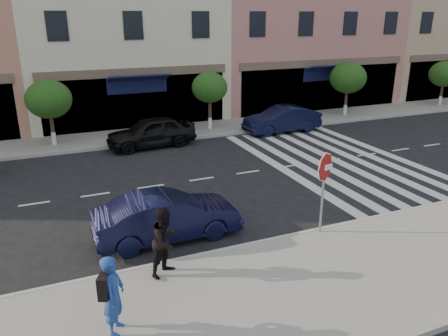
# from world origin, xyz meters

# --- Properties ---
(ground) EXTENTS (120.00, 120.00, 0.00)m
(ground) POSITION_xyz_m (0.00, 0.00, 0.00)
(ground) COLOR black
(ground) RESTS_ON ground
(sidewalk_near) EXTENTS (60.00, 4.50, 0.15)m
(sidewalk_near) POSITION_xyz_m (0.00, -3.75, 0.07)
(sidewalk_near) COLOR gray
(sidewalk_near) RESTS_ON ground
(sidewalk_far) EXTENTS (60.00, 3.00, 0.15)m
(sidewalk_far) POSITION_xyz_m (0.00, 11.00, 0.07)
(sidewalk_far) COLOR gray
(sidewalk_far) RESTS_ON ground
(building_centre) EXTENTS (11.00, 9.00, 11.00)m
(building_centre) POSITION_xyz_m (-0.50, 17.00, 5.50)
(building_centre) COLOR beige
(building_centre) RESTS_ON ground
(building_east_mid) EXTENTS (13.00, 9.00, 13.00)m
(building_east_mid) POSITION_xyz_m (11.50, 17.00, 6.50)
(building_east_mid) COLOR #BA746E
(building_east_mid) RESTS_ON ground
(building_east_far) EXTENTS (12.00, 9.00, 12.00)m
(building_east_far) POSITION_xyz_m (24.00, 17.00, 6.00)
(building_east_far) COLOR tan
(building_east_far) RESTS_ON ground
(street_tree_wb) EXTENTS (2.10, 2.10, 3.06)m
(street_tree_wb) POSITION_xyz_m (-5.00, 10.80, 2.31)
(street_tree_wb) COLOR #473323
(street_tree_wb) RESTS_ON sidewalk_far
(street_tree_c) EXTENTS (1.90, 1.90, 3.04)m
(street_tree_c) POSITION_xyz_m (3.00, 10.80, 2.36)
(street_tree_c) COLOR #473323
(street_tree_c) RESTS_ON sidewalk_far
(street_tree_ea) EXTENTS (2.20, 2.20, 3.19)m
(street_tree_ea) POSITION_xyz_m (12.00, 10.80, 2.39)
(street_tree_ea) COLOR #473323
(street_tree_ea) RESTS_ON sidewalk_far
(street_tree_eb) EXTENTS (2.00, 2.00, 2.94)m
(street_tree_eb) POSITION_xyz_m (20.00, 10.80, 2.22)
(street_tree_eb) COLOR #473323
(street_tree_eb) RESTS_ON sidewalk_far
(stop_sign) EXTENTS (0.84, 0.15, 2.38)m
(stop_sign) POSITION_xyz_m (1.53, -1.67, 1.89)
(stop_sign) COLOR gray
(stop_sign) RESTS_ON sidewalk_near
(photographer) EXTENTS (0.61, 0.71, 1.65)m
(photographer) POSITION_xyz_m (-4.56, -3.58, 0.97)
(photographer) COLOR navy
(photographer) RESTS_ON sidewalk_near
(walker) EXTENTS (1.04, 0.99, 1.70)m
(walker) POSITION_xyz_m (-3.08, -2.00, 1.00)
(walker) COLOR black
(walker) RESTS_ON sidewalk_near
(car_near_mid) EXTENTS (4.09, 1.43, 1.35)m
(car_near_mid) POSITION_xyz_m (-2.50, -0.06, 0.67)
(car_near_mid) COLOR black
(car_near_mid) RESTS_ON ground
(car_far_mid) EXTENTS (4.36, 2.08, 1.44)m
(car_far_mid) POSITION_xyz_m (-0.68, 9.10, 0.72)
(car_far_mid) COLOR black
(car_far_mid) RESTS_ON ground
(car_far_right) EXTENTS (4.23, 1.53, 1.39)m
(car_far_right) POSITION_xyz_m (6.50, 9.10, 0.69)
(car_far_right) COLOR black
(car_far_right) RESTS_ON ground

